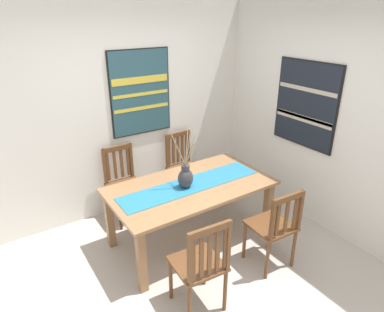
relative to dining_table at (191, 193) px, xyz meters
The scene contains 12 objects.
ground_plane 0.98m from the dining_table, 112.18° to the right, with size 6.40×6.40×0.03m, color #B2A89E.
wall_back 1.40m from the dining_table, 103.52° to the left, with size 6.40×0.12×2.70m, color silver.
wall_side 1.87m from the dining_table, 23.61° to the right, with size 0.12×6.40×2.70m, color silver.
dining_table is the anchor object (origin of this frame).
table_runner 0.10m from the dining_table, ahead, with size 1.65×0.36×0.01m, color #236B93.
centerpiece_vase 0.24m from the dining_table, 165.66° to the right, with size 0.26×0.26×0.65m.
chair_0 0.99m from the dining_table, 116.35° to the left, with size 0.43×0.43×0.95m.
chair_1 1.00m from the dining_table, 62.57° to the left, with size 0.45×0.45×0.96m.
chair_2 0.97m from the dining_table, 60.65° to the right, with size 0.44×0.44×0.92m.
chair_3 1.03m from the dining_table, 118.20° to the right, with size 0.45×0.45×0.97m.
painting_on_back_wall 1.44m from the dining_table, 91.40° to the left, with size 0.81×0.05×1.07m.
painting_on_side_wall 1.74m from the dining_table, ahead, with size 0.05×0.88×1.03m.
Camera 1 is at (-1.52, -2.06, 2.51)m, focal length 31.59 mm.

